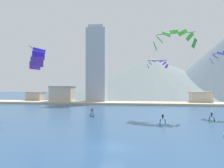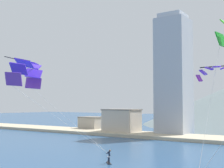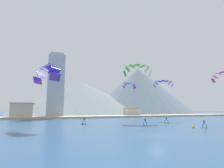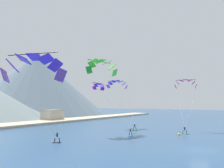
{
  "view_description": "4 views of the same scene",
  "coord_description": "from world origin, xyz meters",
  "px_view_note": "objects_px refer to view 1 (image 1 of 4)",
  "views": [
    {
      "loc": [
        3.3,
        -21.75,
        6.14
      ],
      "look_at": [
        -1.64,
        11.95,
        6.47
      ],
      "focal_mm": 35.0,
      "sensor_mm": 36.0,
      "label": 1
    },
    {
      "loc": [
        15.22,
        -10.27,
        7.34
      ],
      "look_at": [
        -3.32,
        16.7,
        9.44
      ],
      "focal_mm": 50.0,
      "sensor_mm": 36.0,
      "label": 2
    },
    {
      "loc": [
        -14.96,
        -23.18,
        4.07
      ],
      "look_at": [
        -1.44,
        16.5,
        9.86
      ],
      "focal_mm": 28.0,
      "sensor_mm": 36.0,
      "label": 3
    },
    {
      "loc": [
        -33.75,
        -7.28,
        6.77
      ],
      "look_at": [
        -1.41,
        14.07,
        10.15
      ],
      "focal_mm": 35.0,
      "sensor_mm": 36.0,
      "label": 4
    }
  ],
  "objects_px": {
    "parafoil_kite_mid_center": "(38,57)",
    "parafoil_kite_distant_high_outer": "(157,63)",
    "kitesurfer_near_trail": "(164,121)",
    "kitesurfer_mid_center": "(92,114)",
    "parafoil_kite_near_trail": "(174,38)",
    "kitesurfer_far_left": "(213,119)"
  },
  "relations": [
    {
      "from": "parafoil_kite_near_trail",
      "to": "kitesurfer_near_trail",
      "type": "bearing_deg",
      "value": -106.94
    },
    {
      "from": "parafoil_kite_mid_center",
      "to": "kitesurfer_mid_center",
      "type": "bearing_deg",
      "value": 31.6
    },
    {
      "from": "kitesurfer_mid_center",
      "to": "parafoil_kite_distant_high_outer",
      "type": "bearing_deg",
      "value": 3.27
    },
    {
      "from": "kitesurfer_near_trail",
      "to": "parafoil_kite_near_trail",
      "type": "bearing_deg",
      "value": 73.06
    },
    {
      "from": "parafoil_kite_near_trail",
      "to": "parafoil_kite_distant_high_outer",
      "type": "relative_size",
      "value": 3.81
    },
    {
      "from": "parafoil_kite_near_trail",
      "to": "kitesurfer_mid_center",
      "type": "bearing_deg",
      "value": -171.51
    },
    {
      "from": "parafoil_kite_mid_center",
      "to": "parafoil_kite_distant_high_outer",
      "type": "height_order",
      "value": "parafoil_kite_mid_center"
    },
    {
      "from": "kitesurfer_far_left",
      "to": "kitesurfer_mid_center",
      "type": "bearing_deg",
      "value": 170.49
    },
    {
      "from": "kitesurfer_mid_center",
      "to": "kitesurfer_far_left",
      "type": "xyz_separation_m",
      "value": [
        22.35,
        -3.74,
        0.0
      ]
    },
    {
      "from": "kitesurfer_near_trail",
      "to": "parafoil_kite_distant_high_outer",
      "type": "relative_size",
      "value": 0.42
    },
    {
      "from": "kitesurfer_far_left",
      "to": "parafoil_kite_near_trail",
      "type": "distance_m",
      "value": 17.59
    },
    {
      "from": "kitesurfer_mid_center",
      "to": "parafoil_kite_mid_center",
      "type": "bearing_deg",
      "value": -148.4
    },
    {
      "from": "kitesurfer_mid_center",
      "to": "parafoil_kite_mid_center",
      "type": "height_order",
      "value": "parafoil_kite_mid_center"
    },
    {
      "from": "kitesurfer_near_trail",
      "to": "kitesurfer_far_left",
      "type": "bearing_deg",
      "value": 21.76
    },
    {
      "from": "kitesurfer_near_trail",
      "to": "parafoil_kite_near_trail",
      "type": "height_order",
      "value": "parafoil_kite_near_trail"
    },
    {
      "from": "kitesurfer_mid_center",
      "to": "parafoil_kite_near_trail",
      "type": "relative_size",
      "value": 0.11
    },
    {
      "from": "parafoil_kite_distant_high_outer",
      "to": "parafoil_kite_near_trail",
      "type": "bearing_deg",
      "value": 26.36
    },
    {
      "from": "kitesurfer_near_trail",
      "to": "parafoil_kite_near_trail",
      "type": "distance_m",
      "value": 18.52
    },
    {
      "from": "kitesurfer_near_trail",
      "to": "parafoil_kite_distant_high_outer",
      "type": "bearing_deg",
      "value": 94.27
    },
    {
      "from": "parafoil_kite_near_trail",
      "to": "parafoil_kite_mid_center",
      "type": "distance_m",
      "value": 27.3
    },
    {
      "from": "kitesurfer_far_left",
      "to": "parafoil_kite_near_trail",
      "type": "relative_size",
      "value": 0.11
    },
    {
      "from": "kitesurfer_far_left",
      "to": "parafoil_kite_mid_center",
      "type": "height_order",
      "value": "parafoil_kite_mid_center"
    }
  ]
}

